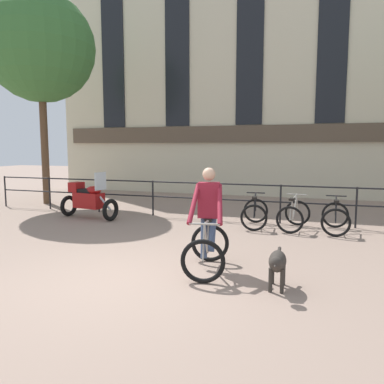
% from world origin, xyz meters
% --- Properties ---
extents(ground_plane, '(60.00, 60.00, 0.00)m').
position_xyz_m(ground_plane, '(0.00, 0.00, 0.00)').
color(ground_plane, gray).
extents(canal_railing, '(15.05, 0.05, 1.05)m').
position_xyz_m(canal_railing, '(-0.00, 5.20, 0.71)').
color(canal_railing, black).
rests_on(canal_railing, ground_plane).
extents(building_facade, '(18.00, 0.72, 11.03)m').
position_xyz_m(building_facade, '(0.00, 10.99, 5.49)').
color(building_facade, beige).
rests_on(building_facade, ground_plane).
extents(cyclist_with_bike, '(0.88, 1.27, 1.70)m').
position_xyz_m(cyclist_with_bike, '(1.09, 0.91, 0.76)').
color(cyclist_with_bike, black).
rests_on(cyclist_with_bike, ground_plane).
extents(dog, '(0.26, 0.91, 0.57)m').
position_xyz_m(dog, '(2.29, 0.33, 0.40)').
color(dog, '#332D28').
rests_on(dog, ground_plane).
extents(parked_motorcycle, '(1.79, 0.89, 1.35)m').
position_xyz_m(parked_motorcycle, '(-3.43, 4.16, 0.56)').
color(parked_motorcycle, black).
rests_on(parked_motorcycle, ground_plane).
extents(parked_bicycle_near_lamp, '(0.78, 1.18, 0.86)m').
position_xyz_m(parked_bicycle_near_lamp, '(1.30, 4.54, 0.36)').
color(parked_bicycle_near_lamp, black).
rests_on(parked_bicycle_near_lamp, ground_plane).
extents(parked_bicycle_mid_left, '(0.79, 1.18, 0.86)m').
position_xyz_m(parked_bicycle_mid_left, '(2.27, 4.54, 0.36)').
color(parked_bicycle_mid_left, black).
rests_on(parked_bicycle_mid_left, ground_plane).
extents(parked_bicycle_mid_right, '(0.69, 1.13, 0.86)m').
position_xyz_m(parked_bicycle_mid_right, '(3.24, 4.54, 0.36)').
color(parked_bicycle_mid_right, black).
rests_on(parked_bicycle_mid_right, ground_plane).
extents(tree_canalside_left, '(3.78, 3.78, 7.41)m').
position_xyz_m(tree_canalside_left, '(-6.56, 6.17, 5.50)').
color(tree_canalside_left, brown).
rests_on(tree_canalside_left, ground_plane).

